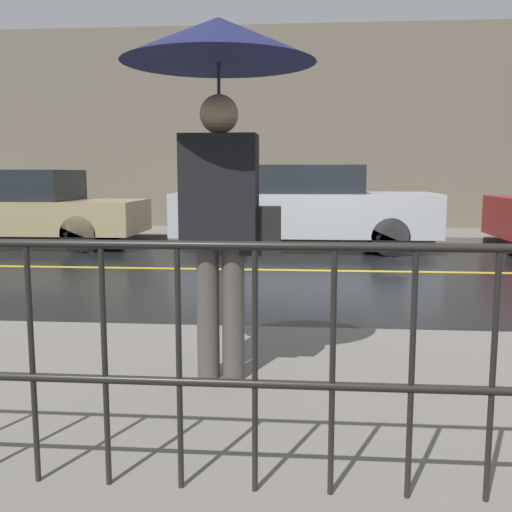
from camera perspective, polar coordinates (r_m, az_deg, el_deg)
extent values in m
plane|color=black|center=(8.76, 7.54, -1.41)|extent=(80.00, 80.00, 0.00)
cube|color=slate|center=(3.77, 11.17, -13.25)|extent=(28.00, 2.90, 0.11)
cube|color=slate|center=(13.48, 6.63, 2.11)|extent=(28.00, 2.17, 0.11)
cube|color=gold|center=(8.76, 7.54, -1.38)|extent=(25.20, 0.12, 0.01)
cube|color=#706656|center=(14.68, 6.63, 11.82)|extent=(28.00, 0.30, 4.84)
cylinder|color=black|center=(2.35, 15.02, 0.79)|extent=(12.00, 0.04, 0.04)
cylinder|color=black|center=(2.48, 14.55, -12.11)|extent=(12.00, 0.04, 0.04)
cylinder|color=black|center=(2.67, -20.52, -9.73)|extent=(0.02, 0.02, 1.01)
cylinder|color=black|center=(2.56, -14.19, -10.25)|extent=(0.02, 0.02, 1.01)
cylinder|color=black|center=(2.48, -7.33, -10.67)|extent=(0.02, 0.02, 1.01)
cylinder|color=black|center=(2.43, -0.10, -10.95)|extent=(0.02, 0.02, 1.01)
cylinder|color=black|center=(2.43, 7.28, -11.07)|extent=(0.02, 0.02, 1.01)
cylinder|color=black|center=(2.46, 14.59, -11.00)|extent=(0.02, 0.02, 1.01)
cylinder|color=black|center=(2.53, 21.59, -10.78)|extent=(0.02, 0.02, 1.01)
cylinder|color=#4C4742|center=(3.79, -4.58, -5.34)|extent=(0.14, 0.14, 0.85)
cylinder|color=#4C4742|center=(3.77, -2.18, -5.40)|extent=(0.14, 0.14, 0.85)
cube|color=black|center=(3.68, -3.48, 6.27)|extent=(0.46, 0.28, 0.67)
sphere|color=tan|center=(3.70, -3.54, 13.33)|extent=(0.23, 0.23, 0.23)
cylinder|color=#262628|center=(3.69, -3.53, 12.12)|extent=(0.02, 0.02, 0.75)
cone|color=#191E4C|center=(3.76, -3.60, 19.84)|extent=(1.17, 1.17, 0.26)
cube|color=black|center=(3.67, 0.48, 2.41)|extent=(0.24, 0.12, 0.30)
cube|color=tan|center=(12.39, -21.47, 3.56)|extent=(4.66, 1.74, 0.61)
cube|color=#1E2328|center=(12.45, -22.39, 6.27)|extent=(2.42, 1.60, 0.57)
cylinder|color=black|center=(12.56, -13.94, 2.75)|extent=(0.66, 0.22, 0.66)
cylinder|color=black|center=(11.13, -16.46, 2.03)|extent=(0.66, 0.22, 0.66)
cube|color=#B2B5BA|center=(11.10, 4.62, 4.04)|extent=(4.74, 1.77, 0.77)
cube|color=#1E2328|center=(11.08, 3.67, 7.33)|extent=(2.46, 1.63, 0.50)
cylinder|color=black|center=(11.99, 11.66, 2.59)|extent=(0.66, 0.22, 0.66)
cylinder|color=black|center=(10.45, 12.65, 1.79)|extent=(0.66, 0.22, 0.66)
cylinder|color=black|center=(12.00, -2.41, 2.75)|extent=(0.66, 0.22, 0.66)
cylinder|color=black|center=(10.47, -3.49, 1.98)|extent=(0.66, 0.22, 0.66)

